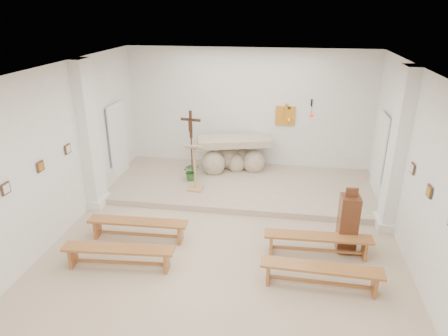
% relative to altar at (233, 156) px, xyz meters
% --- Properties ---
extents(ground, '(7.00, 10.00, 0.00)m').
position_rel_altar_xyz_m(ground, '(0.35, -4.38, -0.56)').
color(ground, '#C6B18F').
rests_on(ground, ground).
extents(wall_left, '(0.02, 10.00, 3.50)m').
position_rel_altar_xyz_m(wall_left, '(-3.14, -4.38, 1.19)').
color(wall_left, white).
rests_on(wall_left, ground).
extents(wall_right, '(0.02, 10.00, 3.50)m').
position_rel_altar_xyz_m(wall_right, '(3.84, -4.38, 1.19)').
color(wall_right, white).
rests_on(wall_right, ground).
extents(wall_back, '(7.00, 0.02, 3.50)m').
position_rel_altar_xyz_m(wall_back, '(0.35, 0.61, 1.19)').
color(wall_back, white).
rests_on(wall_back, ground).
extents(ceiling, '(7.00, 10.00, 0.02)m').
position_rel_altar_xyz_m(ceiling, '(0.35, -4.38, 2.93)').
color(ceiling, silver).
rests_on(ceiling, wall_back).
extents(sanctuary_platform, '(6.98, 3.00, 0.15)m').
position_rel_altar_xyz_m(sanctuary_platform, '(0.35, -0.88, -0.48)').
color(sanctuary_platform, tan).
rests_on(sanctuary_platform, ground).
extents(pilaster_left, '(0.26, 0.55, 3.50)m').
position_rel_altar_xyz_m(pilaster_left, '(-3.02, -2.38, 1.19)').
color(pilaster_left, white).
rests_on(pilaster_left, ground).
extents(pilaster_right, '(0.26, 0.55, 3.50)m').
position_rel_altar_xyz_m(pilaster_right, '(3.72, -2.38, 1.19)').
color(pilaster_right, white).
rests_on(pilaster_right, ground).
extents(gold_wall_relief, '(0.55, 0.04, 0.55)m').
position_rel_altar_xyz_m(gold_wall_relief, '(1.40, 0.58, 1.09)').
color(gold_wall_relief, gold).
rests_on(gold_wall_relief, wall_back).
extents(sanctuary_lamp, '(0.11, 0.36, 0.44)m').
position_rel_altar_xyz_m(sanctuary_lamp, '(2.10, 0.33, 1.25)').
color(sanctuary_lamp, black).
rests_on(sanctuary_lamp, wall_back).
extents(station_frame_left_front, '(0.03, 0.20, 0.20)m').
position_rel_altar_xyz_m(station_frame_left_front, '(-3.12, -5.18, 1.16)').
color(station_frame_left_front, '#452F1E').
rests_on(station_frame_left_front, wall_left).
extents(station_frame_left_mid, '(0.03, 0.20, 0.20)m').
position_rel_altar_xyz_m(station_frame_left_mid, '(-3.12, -4.18, 1.16)').
color(station_frame_left_mid, '#452F1E').
rests_on(station_frame_left_mid, wall_left).
extents(station_frame_left_rear, '(0.03, 0.20, 0.20)m').
position_rel_altar_xyz_m(station_frame_left_rear, '(-3.12, -3.18, 1.16)').
color(station_frame_left_rear, '#452F1E').
rests_on(station_frame_left_rear, wall_left).
extents(station_frame_right_mid, '(0.03, 0.20, 0.20)m').
position_rel_altar_xyz_m(station_frame_right_mid, '(3.82, -4.18, 1.16)').
color(station_frame_right_mid, '#452F1E').
rests_on(station_frame_right_mid, wall_right).
extents(station_frame_right_rear, '(0.03, 0.20, 0.20)m').
position_rel_altar_xyz_m(station_frame_right_rear, '(3.82, -3.18, 1.16)').
color(station_frame_right_rear, '#452F1E').
rests_on(station_frame_right_rear, wall_right).
extents(radiator_left, '(0.10, 0.85, 0.52)m').
position_rel_altar_xyz_m(radiator_left, '(-3.08, -1.68, -0.29)').
color(radiator_left, silver).
rests_on(radiator_left, ground).
extents(radiator_right, '(0.10, 0.85, 0.52)m').
position_rel_altar_xyz_m(radiator_right, '(3.78, -1.68, -0.29)').
color(radiator_right, silver).
rests_on(radiator_right, ground).
extents(altar, '(2.19, 1.31, 1.06)m').
position_rel_altar_xyz_m(altar, '(0.00, 0.00, 0.00)').
color(altar, '#C4B695').
rests_on(altar, sanctuary_platform).
extents(lectern, '(0.48, 0.42, 1.26)m').
position_rel_altar_xyz_m(lectern, '(-0.78, -1.47, 0.22)').
color(lectern, tan).
rests_on(lectern, sanctuary_platform).
extents(crucifix_stand, '(0.55, 0.24, 1.83)m').
position_rel_altar_xyz_m(crucifix_stand, '(-1.08, -0.54, 0.65)').
color(crucifix_stand, '#3D1E13').
rests_on(crucifix_stand, sanctuary_platform).
extents(potted_plant, '(0.57, 0.54, 0.50)m').
position_rel_altar_xyz_m(potted_plant, '(-1.01, -0.88, -0.16)').
color(potted_plant, '#2B6327').
rests_on(potted_plant, sanctuary_platform).
extents(donation_pedestal, '(0.38, 0.38, 1.35)m').
position_rel_altar_xyz_m(donation_pedestal, '(2.74, -3.42, 0.04)').
color(donation_pedestal, brown).
rests_on(donation_pedestal, ground).
extents(bench_left_front, '(2.08, 0.40, 0.44)m').
position_rel_altar_xyz_m(bench_left_front, '(-1.47, -3.72, -0.23)').
color(bench_left_front, '#9C532D').
rests_on(bench_left_front, ground).
extents(bench_right_front, '(2.08, 0.40, 0.44)m').
position_rel_altar_xyz_m(bench_right_front, '(2.17, -3.72, -0.23)').
color(bench_right_front, '#9C532D').
rests_on(bench_right_front, ground).
extents(bench_left_second, '(2.09, 0.49, 0.44)m').
position_rel_altar_xyz_m(bench_left_second, '(-1.47, -4.72, -0.23)').
color(bench_left_second, '#9C532D').
rests_on(bench_left_second, ground).
extents(bench_right_second, '(2.08, 0.39, 0.44)m').
position_rel_altar_xyz_m(bench_right_second, '(2.17, -4.72, -0.23)').
color(bench_right_second, '#9C532D').
rests_on(bench_right_second, ground).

